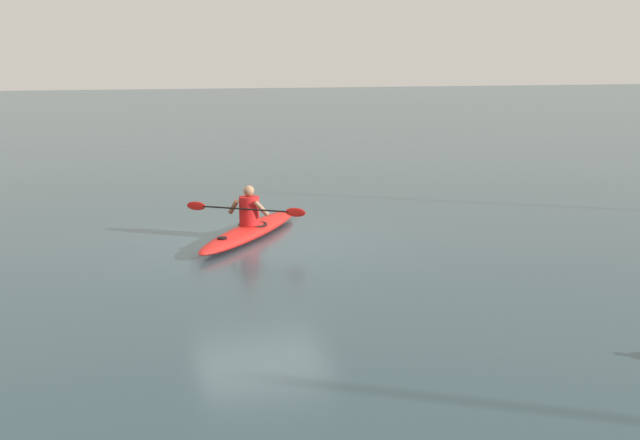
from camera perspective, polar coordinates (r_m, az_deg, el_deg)
The scene contains 3 objects.
ground_plane at distance 15.59m, azimuth -4.15°, elevation -1.51°, with size 160.00×160.00×0.00m, color #334C56.
kayak at distance 15.97m, azimuth -4.81°, elevation -0.73°, with size 3.01×3.80×0.26m.
kayaker at distance 15.80m, azimuth -4.97°, elevation 0.79°, with size 2.01×1.48×0.77m.
Camera 1 is at (3.34, 14.84, 3.41)m, focal length 46.09 mm.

